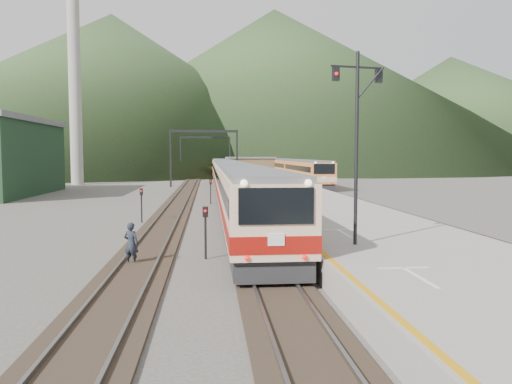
{
  "coord_description": "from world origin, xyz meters",
  "views": [
    {
      "loc": [
        -2.17,
        -15.48,
        4.49
      ],
      "look_at": [
        0.97,
        17.72,
        2.0
      ],
      "focal_mm": 35.0,
      "sensor_mm": 36.0,
      "label": 1
    }
  ],
  "objects": [
    {
      "name": "hill_a",
      "position": [
        -40.0,
        190.0,
        30.0
      ],
      "size": [
        180.0,
        180.0,
        60.0
      ],
      "primitive_type": "cone",
      "color": "#253E1B",
      "rests_on": "ground"
    },
    {
      "name": "ground",
      "position": [
        0.0,
        0.0,
        0.0
      ],
      "size": [
        400.0,
        400.0,
        0.0
      ],
      "primitive_type": "plane",
      "color": "#47423D",
      "rests_on": "ground"
    },
    {
      "name": "smokestack",
      "position": [
        -22.0,
        62.0,
        15.0
      ],
      "size": [
        1.8,
        1.8,
        30.0
      ],
      "primitive_type": "cylinder",
      "color": "#9E998E",
      "rests_on": "ground"
    },
    {
      "name": "worker",
      "position": [
        -5.33,
        4.94,
        0.88
      ],
      "size": [
        0.75,
        0.62,
        1.76
      ],
      "primitive_type": "imported",
      "rotation": [
        0.0,
        0.0,
        2.79
      ],
      "color": "#1D232E",
      "rests_on": "ground"
    },
    {
      "name": "track_second",
      "position": [
        11.5,
        40.0,
        0.07
      ],
      "size": [
        2.6,
        200.0,
        0.23
      ],
      "color": "black",
      "rests_on": "ground"
    },
    {
      "name": "track_main",
      "position": [
        0.0,
        40.0,
        0.07
      ],
      "size": [
        2.6,
        200.0,
        0.23
      ],
      "color": "black",
      "rests_on": "ground"
    },
    {
      "name": "track_far",
      "position": [
        -5.0,
        40.0,
        0.07
      ],
      "size": [
        2.6,
        200.0,
        0.23
      ],
      "color": "black",
      "rests_on": "ground"
    },
    {
      "name": "platform",
      "position": [
        5.6,
        38.0,
        0.5
      ],
      "size": [
        8.0,
        100.0,
        1.0
      ],
      "primitive_type": "cube",
      "color": "gray",
      "rests_on": "ground"
    },
    {
      "name": "second_train",
      "position": [
        11.5,
        74.5,
        2.12
      ],
      "size": [
        3.09,
        63.39,
        3.78
      ],
      "color": "orange",
      "rests_on": "track_second"
    },
    {
      "name": "hill_b",
      "position": [
        30.0,
        230.0,
        37.5
      ],
      "size": [
        220.0,
        220.0,
        75.0
      ],
      "primitive_type": "cone",
      "color": "#253E1B",
      "rests_on": "ground"
    },
    {
      "name": "gantry_far",
      "position": [
        -2.85,
        80.0,
        5.59
      ],
      "size": [
        9.55,
        0.25,
        8.0
      ],
      "color": "black",
      "rests_on": "ground"
    },
    {
      "name": "gantry_near",
      "position": [
        -2.85,
        55.0,
        5.59
      ],
      "size": [
        9.55,
        0.25,
        8.0
      ],
      "color": "black",
      "rests_on": "ground"
    },
    {
      "name": "signal_mast",
      "position": [
        3.5,
        3.33,
        5.5
      ],
      "size": [
        2.18,
        0.54,
        7.42
      ],
      "color": "black",
      "rests_on": "platform"
    },
    {
      "name": "hill_c",
      "position": [
        110.0,
        210.0,
        25.0
      ],
      "size": [
        160.0,
        160.0,
        50.0
      ],
      "primitive_type": "cone",
      "color": "#253E1B",
      "rests_on": "ground"
    },
    {
      "name": "short_signal_b",
      "position": [
        -2.03,
        30.05,
        1.46
      ],
      "size": [
        0.24,
        0.18,
        2.27
      ],
      "color": "black",
      "rests_on": "ground"
    },
    {
      "name": "station_shed",
      "position": [
        5.6,
        78.0,
        2.57
      ],
      "size": [
        9.4,
        4.4,
        3.1
      ],
      "color": "brown",
      "rests_on": "platform"
    },
    {
      "name": "short_signal_a",
      "position": [
        -2.33,
        5.86,
        1.46
      ],
      "size": [
        0.25,
        0.2,
        2.27
      ],
      "color": "black",
      "rests_on": "ground"
    },
    {
      "name": "main_train",
      "position": [
        0.0,
        41.84,
        2.07
      ],
      "size": [
        3.02,
        82.7,
        3.69
      ],
      "color": "#DFB391",
      "rests_on": "track_main"
    },
    {
      "name": "short_signal_c",
      "position": [
        -6.64,
        17.97,
        1.46
      ],
      "size": [
        0.24,
        0.19,
        2.27
      ],
      "color": "black",
      "rests_on": "ground"
    }
  ]
}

